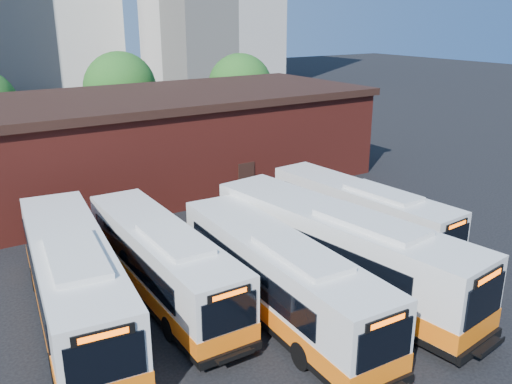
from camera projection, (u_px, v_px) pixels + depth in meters
ground at (362, 300)px, 22.85m from camera, size 220.00×220.00×0.00m
bus_farwest at (74, 284)px, 20.83m from camera, size 4.22×13.27×3.56m
bus_west at (162, 264)px, 22.77m from camera, size 2.63×12.01×3.26m
bus_midwest at (278, 280)px, 21.30m from camera, size 3.15×12.54×3.39m
bus_mideast at (338, 253)px, 23.30m from camera, size 4.45×13.93×3.74m
bus_east at (360, 215)px, 28.42m from camera, size 3.26×11.76×3.17m
transit_worker at (479, 292)px, 21.87m from camera, size 0.40×0.61×1.64m
depot_building at (164, 138)px, 37.74m from camera, size 28.60×12.60×6.40m
tree_mid at (120, 88)px, 49.35m from camera, size 6.56×6.56×8.36m
tree_east at (240, 86)px, 52.74m from camera, size 6.24×6.24×7.96m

